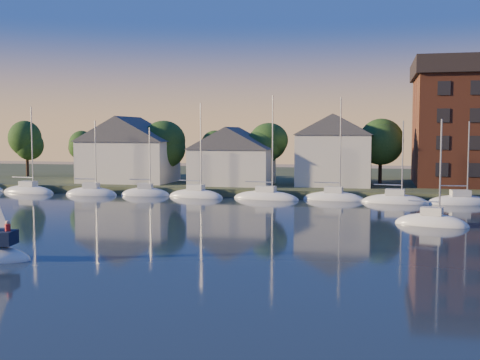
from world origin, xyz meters
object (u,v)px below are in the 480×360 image
(clubhouse_east, at_px, (334,149))
(drifting_sailboat_right, at_px, (431,224))
(clubhouse_west, at_px, (129,149))
(clubhouse_centre, at_px, (232,155))

(clubhouse_east, relative_size, drifting_sailboat_right, 0.99)
(clubhouse_west, bearing_deg, clubhouse_centre, -3.58)
(clubhouse_centre, xyz_separation_m, drifting_sailboat_right, (24.66, -25.75, -5.04))
(clubhouse_east, bearing_deg, drifting_sailboat_right, -68.98)
(clubhouse_west, xyz_separation_m, drifting_sailboat_right, (40.66, -26.75, -5.84))
(clubhouse_centre, bearing_deg, drifting_sailboat_right, -46.23)
(clubhouse_east, distance_m, drifting_sailboat_right, 30.31)
(clubhouse_west, relative_size, clubhouse_east, 1.30)
(clubhouse_east, bearing_deg, clubhouse_west, -178.09)
(clubhouse_west, height_order, clubhouse_east, clubhouse_east)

